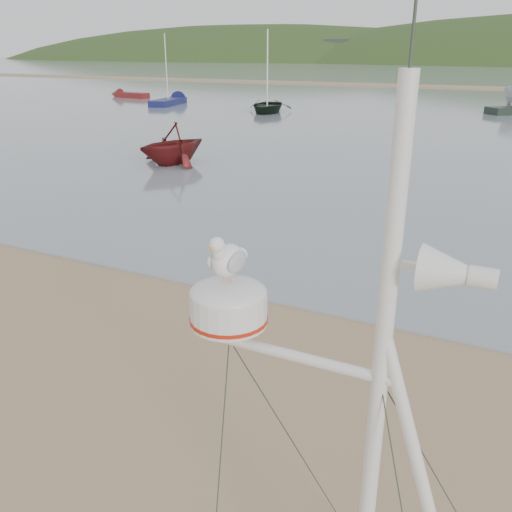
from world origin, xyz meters
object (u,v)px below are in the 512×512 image
at_px(boat_dark, 267,80).
at_px(dinghy_red_far, 125,95).
at_px(boat_red, 171,125).
at_px(sailboat_blue_near, 175,100).

distance_m(boat_dark, dinghy_red_far, 19.66).
height_order(boat_dark, boat_red, boat_dark).
bearing_deg(boat_dark, dinghy_red_far, 147.10).
bearing_deg(boat_dark, boat_red, -90.24).
relative_size(boat_dark, dinghy_red_far, 0.95).
height_order(sailboat_blue_near, dinghy_red_far, sailboat_blue_near).
distance_m(boat_dark, sailboat_blue_near, 10.98).
height_order(boat_dark, sailboat_blue_near, sailboat_blue_near).
bearing_deg(boat_red, boat_dark, 120.65).
height_order(boat_red, sailboat_blue_near, sailboat_blue_near).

